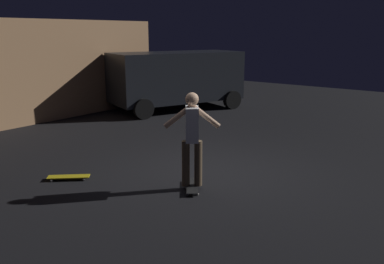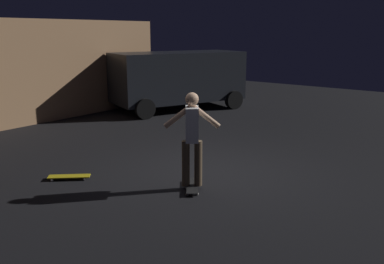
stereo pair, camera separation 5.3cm
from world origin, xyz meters
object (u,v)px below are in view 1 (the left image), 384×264
object	(u,v)px
skateboard_ridden	(192,186)
skateboard_spare	(69,177)
parked_van	(177,77)
skater	(192,133)

from	to	relation	value
skateboard_ridden	skateboard_spare	distance (m)	2.39
parked_van	skateboard_spare	distance (m)	7.59
skater	skateboard_spare	bearing A→B (deg)	116.30
parked_van	skateboard_ridden	xyz separation A→B (m)	(-5.82, -5.16, -1.11)
skateboard_ridden	skateboard_spare	world-z (taller)	same
skateboard_spare	skateboard_ridden	bearing A→B (deg)	-63.70
skateboard_ridden	skater	distance (m)	0.98
parked_van	skateboard_spare	bearing A→B (deg)	-156.29
parked_van	skateboard_spare	world-z (taller)	parked_van
skateboard_ridden	skater	size ratio (longest dim) A/B	0.44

